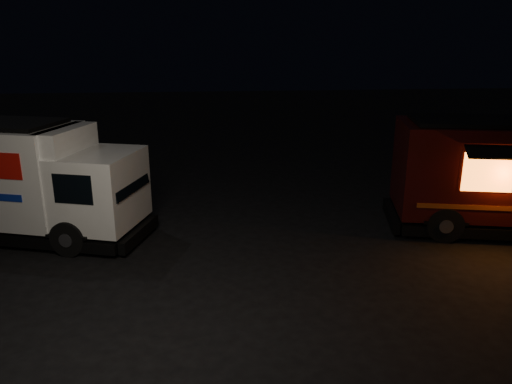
{
  "coord_description": "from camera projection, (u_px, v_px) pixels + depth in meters",
  "views": [
    {
      "loc": [
        -0.3,
        -10.79,
        5.21
      ],
      "look_at": [
        1.04,
        2.0,
        1.2
      ],
      "focal_mm": 35.0,
      "sensor_mm": 36.0,
      "label": 1
    }
  ],
  "objects": [
    {
      "name": "white_truck",
      "position": [
        19.0,
        180.0,
        13.33
      ],
      "size": [
        7.26,
        4.29,
        3.12
      ],
      "primitive_type": null,
      "rotation": [
        0.0,
        0.0,
        -0.3
      ],
      "color": "white",
      "rests_on": "ground"
    },
    {
      "name": "ground",
      "position": [
        221.0,
        267.0,
        11.82
      ],
      "size": [
        80.0,
        80.0,
        0.0
      ],
      "primitive_type": "plane",
      "color": "black",
      "rests_on": "ground"
    }
  ]
}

